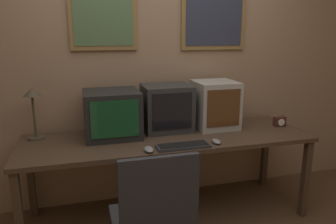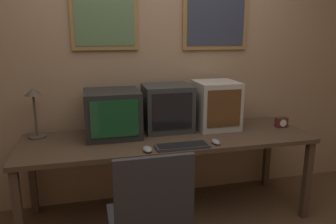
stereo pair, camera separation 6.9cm
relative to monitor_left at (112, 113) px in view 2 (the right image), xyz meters
The scene contains 10 objects.
wall_back 0.66m from the monitor_left, 35.13° to the left, with size 8.00×0.08×2.60m.
desk 0.53m from the monitor_left, 17.32° to the right, with size 2.39×0.74×0.73m.
monitor_left is the anchor object (origin of this frame).
monitor_center 0.49m from the monitor_left, ahead, with size 0.41×0.35×0.40m.
monitor_right 0.93m from the monitor_left, ahead, with size 0.37×0.38×0.42m.
keyboard_main 0.67m from the monitor_left, 41.29° to the right, with size 0.41×0.14×0.03m.
mouse_near_keyboard 0.88m from the monitor_left, 28.08° to the right, with size 0.06×0.11×0.03m.
mouse_far_corner 0.52m from the monitor_left, 64.08° to the right, with size 0.07×0.12×0.03m.
desk_clock 1.53m from the monitor_left, ahead, with size 0.11×0.06×0.09m.
desk_lamp 0.63m from the monitor_left, behind, with size 0.14×0.14×0.42m.
Camera 2 is at (-0.63, -1.61, 1.60)m, focal length 35.00 mm.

